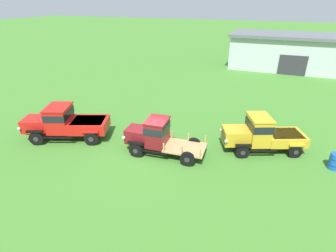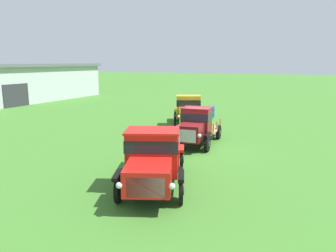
{
  "view_description": "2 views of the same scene",
  "coord_description": "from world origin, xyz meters",
  "px_view_note": "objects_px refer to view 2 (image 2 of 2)",
  "views": [
    {
      "loc": [
        6.29,
        -12.05,
        8.44
      ],
      "look_at": [
        0.44,
        2.22,
        1.0
      ],
      "focal_mm": 28.0,
      "sensor_mm": 36.0,
      "label": 1
    },
    {
      "loc": [
        -16.56,
        -5.52,
        4.65
      ],
      "look_at": [
        0.44,
        2.22,
        1.0
      ],
      "focal_mm": 35.0,
      "sensor_mm": 36.0,
      "label": 2
    }
  ],
  "objects_px": {
    "farm_shed": "(16,83)",
    "vintage_truck_foreground_near": "(153,156)",
    "vintage_truck_midrow_center": "(188,110)",
    "oil_drum_beside_row": "(211,112)",
    "vintage_truck_second_in_line": "(196,126)"
  },
  "relations": [
    {
      "from": "farm_shed",
      "to": "vintage_truck_foreground_near",
      "type": "distance_m",
      "value": 32.45
    },
    {
      "from": "farm_shed",
      "to": "vintage_truck_foreground_near",
      "type": "bearing_deg",
      "value": -122.74
    },
    {
      "from": "vintage_truck_foreground_near",
      "to": "oil_drum_beside_row",
      "type": "bearing_deg",
      "value": 9.43
    },
    {
      "from": "vintage_truck_second_in_line",
      "to": "vintage_truck_midrow_center",
      "type": "bearing_deg",
      "value": 24.99
    },
    {
      "from": "vintage_truck_midrow_center",
      "to": "vintage_truck_foreground_near",
      "type": "bearing_deg",
      "value": -164.94
    },
    {
      "from": "vintage_truck_foreground_near",
      "to": "vintage_truck_midrow_center",
      "type": "xyz_separation_m",
      "value": [
        12.16,
        3.27,
        -0.05
      ]
    },
    {
      "from": "farm_shed",
      "to": "oil_drum_beside_row",
      "type": "relative_size",
      "value": 24.31
    },
    {
      "from": "vintage_truck_second_in_line",
      "to": "oil_drum_beside_row",
      "type": "height_order",
      "value": "vintage_truck_second_in_line"
    },
    {
      "from": "farm_shed",
      "to": "vintage_truck_midrow_center",
      "type": "relative_size",
      "value": 4.39
    },
    {
      "from": "vintage_truck_midrow_center",
      "to": "oil_drum_beside_row",
      "type": "xyz_separation_m",
      "value": [
        3.98,
        -0.59,
        -0.64
      ]
    },
    {
      "from": "farm_shed",
      "to": "vintage_truck_foreground_near",
      "type": "relative_size",
      "value": 3.93
    },
    {
      "from": "farm_shed",
      "to": "vintage_truck_midrow_center",
      "type": "height_order",
      "value": "farm_shed"
    },
    {
      "from": "farm_shed",
      "to": "vintage_truck_second_in_line",
      "type": "distance_m",
      "value": 28.99
    },
    {
      "from": "farm_shed",
      "to": "vintage_truck_second_in_line",
      "type": "bearing_deg",
      "value": -112.74
    },
    {
      "from": "vintage_truck_second_in_line",
      "to": "farm_shed",
      "type": "bearing_deg",
      "value": 67.26
    }
  ]
}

